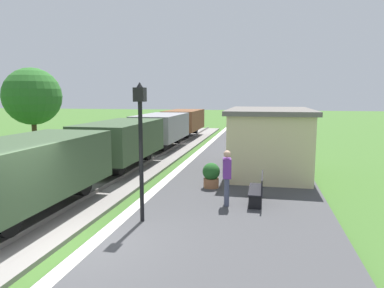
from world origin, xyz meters
name	(u,v)px	position (x,y,z in m)	size (l,w,h in m)	color
ground_plane	(78,251)	(0.00, 0.00, 0.00)	(160.00, 160.00, 0.00)	#3D6628
platform_slab	(214,259)	(3.20, 0.00, 0.12)	(6.00, 60.00, 0.25)	#424244
platform_edge_stripe	(94,243)	(0.40, 0.00, 0.25)	(0.36, 60.00, 0.01)	silver
rail_near	(14,238)	(-1.68, 0.00, 0.19)	(0.07, 60.00, 0.14)	slate
freight_train	(145,135)	(-2.40, 11.59, 1.40)	(2.50, 26.00, 2.12)	#384C33
station_hut	(269,140)	(4.40, 8.65, 1.65)	(3.50, 5.80, 2.78)	beige
bench_near_hut	(258,189)	(4.04, 3.79, 0.72)	(0.42, 1.50, 0.91)	black
person_waiting	(227,176)	(3.10, 3.41, 1.18)	(0.30, 0.41, 1.71)	#474C66
potted_planter	(211,175)	(2.32, 5.39, 0.72)	(0.64, 0.64, 0.92)	#9E6642
lamp_post_near	(140,127)	(1.02, 1.57, 2.80)	(0.28, 0.28, 3.70)	black
tree_trackside_far	(32,97)	(-8.99, 11.08, 3.54)	(3.29, 3.29, 5.19)	#4C3823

